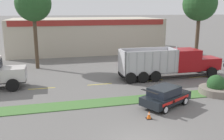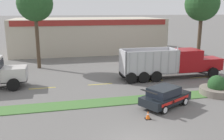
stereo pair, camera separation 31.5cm
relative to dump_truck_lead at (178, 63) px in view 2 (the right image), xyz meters
The scene contains 12 objects.
grass_verge 10.25m from the dump_truck_lead, 146.73° to the right, with size 120.00×1.75×0.06m, color #477538.
centre_line_3 13.97m from the dump_truck_lead, behind, with size 2.40×0.14×0.01m, color yellow.
centre_line_4 8.64m from the dump_truck_lead, behind, with size 2.40×0.14×0.01m, color yellow.
centre_line_5 3.50m from the dump_truck_lead, 167.31° to the right, with size 2.40×0.14×0.01m, color yellow.
centre_line_6 2.86m from the dump_truck_lead, 16.58° to the right, with size 2.40×0.14×0.01m, color yellow.
dump_truck_lead is the anchor object (origin of this frame).
rally_car 8.79m from the dump_truck_lead, 123.51° to the right, with size 4.38×3.46×1.55m.
stone_planter 5.92m from the dump_truck_lead, 84.23° to the right, with size 2.79×2.79×1.65m.
traffic_cone 11.47m from the dump_truck_lead, 126.91° to the right, with size 0.38×0.38×0.55m.
store_building_backdrop 21.15m from the dump_truck_lead, 109.00° to the left, with size 24.55×12.10×5.54m.
tree_behind_left 12.86m from the dump_truck_lead, 47.61° to the left, with size 4.68×4.68×11.29m.
tree_behind_centre 17.74m from the dump_truck_lead, 151.82° to the left, with size 4.18×4.18×10.85m.
Camera 2 is at (-4.13, -11.13, 7.02)m, focal length 40.00 mm.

